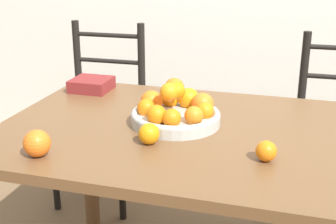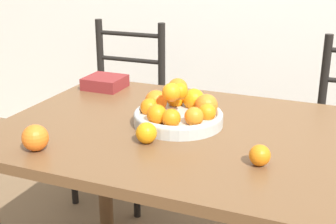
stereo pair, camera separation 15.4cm
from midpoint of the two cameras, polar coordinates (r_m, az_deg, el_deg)
The scene contains 7 objects.
dining_table at distance 1.63m, azimuth 8.23°, elevation -6.02°, with size 1.49×0.92×0.76m.
fruit_bowl at distance 1.64m, azimuth 4.00°, elevation -0.01°, with size 0.32×0.32×0.16m.
orange_loose_0 at distance 1.47m, azimuth -13.02°, elevation -3.15°, with size 0.08×0.08×0.08m.
orange_loose_1 at distance 1.38m, azimuth 14.32°, elevation -5.20°, with size 0.06×0.06×0.06m.
orange_loose_2 at distance 1.48m, azimuth 0.32°, elevation -2.63°, with size 0.07×0.07×0.07m.
chair_left at distance 2.60m, azimuth -4.07°, elevation -0.50°, with size 0.43×0.41×0.97m.
book_stack at distance 2.08m, azimuth -5.59°, elevation 3.57°, with size 0.16×0.15×0.05m.
Camera 2 is at (0.42, -1.41, 1.36)m, focal length 50.00 mm.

